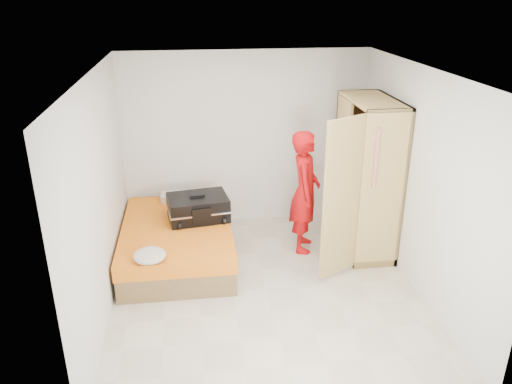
{
  "coord_description": "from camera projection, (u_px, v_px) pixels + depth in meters",
  "views": [
    {
      "loc": [
        -0.79,
        -5.08,
        3.41
      ],
      "look_at": [
        -0.02,
        0.68,
        1.0
      ],
      "focal_mm": 35.0,
      "sensor_mm": 36.0,
      "label": 1
    }
  ],
  "objects": [
    {
      "name": "room",
      "position": [
        266.0,
        190.0,
        5.56
      ],
      "size": [
        4.0,
        4.02,
        2.6
      ],
      "color": "beige",
      "rests_on": "ground"
    },
    {
      "name": "wardrobe",
      "position": [
        365.0,
        182.0,
        6.62
      ],
      "size": [
        1.11,
        1.46,
        2.1
      ],
      "color": "#D6B768",
      "rests_on": "ground"
    },
    {
      "name": "person",
      "position": [
        305.0,
        192.0,
        6.71
      ],
      "size": [
        0.53,
        0.69,
        1.69
      ],
      "primitive_type": "imported",
      "rotation": [
        0.0,
        0.0,
        1.35
      ],
      "color": "red",
      "rests_on": "ground"
    },
    {
      "name": "pillow",
      "position": [
        180.0,
        196.0,
        7.32
      ],
      "size": [
        0.54,
        0.27,
        0.1
      ],
      "primitive_type": "cube",
      "rotation": [
        0.0,
        0.0,
        0.01
      ],
      "color": "silver",
      "rests_on": "bed"
    },
    {
      "name": "suitcase",
      "position": [
        198.0,
        208.0,
        6.69
      ],
      "size": [
        0.88,
        0.7,
        0.34
      ],
      "rotation": [
        0.0,
        0.0,
        0.15
      ],
      "color": "black",
      "rests_on": "bed"
    },
    {
      "name": "round_cushion",
      "position": [
        150.0,
        255.0,
        5.67
      ],
      "size": [
        0.37,
        0.37,
        0.14
      ],
      "primitive_type": "ellipsoid",
      "color": "silver",
      "rests_on": "bed"
    },
    {
      "name": "bed",
      "position": [
        178.0,
        242.0,
        6.65
      ],
      "size": [
        1.42,
        2.02,
        0.5
      ],
      "color": "olive",
      "rests_on": "ground"
    }
  ]
}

